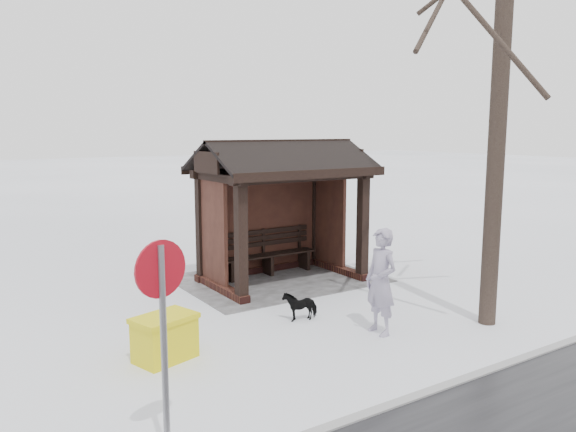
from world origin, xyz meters
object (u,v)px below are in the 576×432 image
object	(u,v)px
bus_shelter	(278,182)
grit_bin	(165,337)
dog	(300,305)
road_sign	(162,302)
pedestrian	(381,282)

from	to	relation	value
bus_shelter	grit_bin	bearing A→B (deg)	37.49
dog	road_sign	world-z (taller)	road_sign
pedestrian	dog	distance (m)	1.59
road_sign	dog	bearing A→B (deg)	-156.88
dog	grit_bin	distance (m)	2.65
dog	road_sign	bearing A→B (deg)	-42.22
pedestrian	grit_bin	size ratio (longest dim) A/B	1.75
bus_shelter	dog	size ratio (longest dim) A/B	6.08
pedestrian	dog	xyz separation A→B (m)	(0.71, -1.28, -0.62)
dog	grit_bin	xyz separation A→B (m)	(2.62, 0.40, 0.09)
road_sign	pedestrian	bearing A→B (deg)	-175.78
grit_bin	road_sign	bearing A→B (deg)	52.68
pedestrian	road_sign	distance (m)	4.52
pedestrian	road_sign	bearing A→B (deg)	-69.59
dog	bus_shelter	bearing A→B (deg)	165.58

